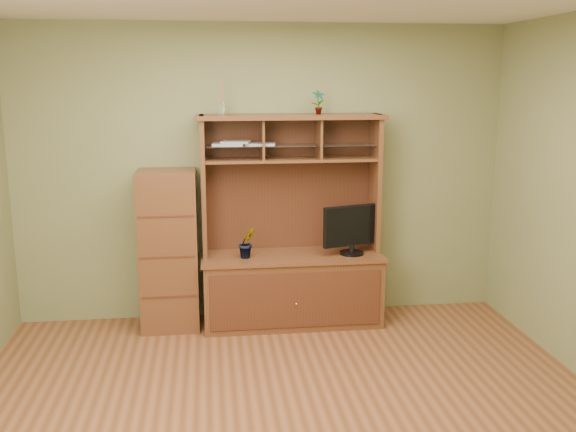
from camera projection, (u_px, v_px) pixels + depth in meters
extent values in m
cube|color=brown|center=(290.00, 419.00, 4.26)|extent=(4.50, 4.00, 0.02)
cube|color=olive|center=(262.00, 173.00, 5.93)|extent=(4.50, 0.02, 2.70)
cube|color=olive|center=(371.00, 356.00, 2.03)|extent=(4.50, 0.02, 2.70)
cube|color=#4C2A15|center=(292.00, 290.00, 5.88)|extent=(1.60, 0.55, 0.62)
cube|color=#3D2010|center=(296.00, 300.00, 5.61)|extent=(1.50, 0.01, 0.50)
sphere|color=silver|center=(296.00, 304.00, 5.60)|extent=(0.02, 0.02, 0.02)
cube|color=#4C2A15|center=(292.00, 256.00, 5.81)|extent=(1.64, 0.59, 0.03)
cube|color=#4C2A15|center=(203.00, 186.00, 5.68)|extent=(0.04, 0.35, 1.25)
cube|color=#4C2A15|center=(375.00, 183.00, 5.87)|extent=(0.04, 0.35, 1.25)
cube|color=#3D2010|center=(288.00, 182.00, 5.93)|extent=(1.52, 0.02, 1.25)
cube|color=#4C2A15|center=(291.00, 117.00, 5.65)|extent=(1.66, 0.40, 0.04)
cube|color=#4C2A15|center=(291.00, 160.00, 5.73)|extent=(1.52, 0.32, 0.02)
cube|color=#4C2A15|center=(262.00, 139.00, 5.66)|extent=(0.02, 0.31, 0.35)
cube|color=#4C2A15|center=(319.00, 138.00, 5.72)|extent=(0.02, 0.31, 0.35)
cube|color=silver|center=(291.00, 145.00, 5.69)|extent=(1.50, 0.27, 0.01)
cylinder|color=black|center=(352.00, 253.00, 5.81)|extent=(0.22, 0.22, 0.02)
cylinder|color=black|center=(352.00, 248.00, 5.80)|extent=(0.04, 0.04, 0.07)
cube|color=black|center=(352.00, 226.00, 5.76)|extent=(0.55, 0.21, 0.37)
imported|color=#336021|center=(247.00, 243.00, 5.67)|extent=(0.18, 0.16, 0.28)
imported|color=#2B6C26|center=(318.00, 102.00, 5.65)|extent=(0.13, 0.10, 0.21)
cylinder|color=silver|center=(222.00, 108.00, 5.56)|extent=(0.06, 0.06, 0.11)
cylinder|color=#9D724E|center=(221.00, 91.00, 5.52)|extent=(0.04, 0.04, 0.20)
cube|color=#9F9FA3|center=(228.00, 144.00, 5.63)|extent=(0.28, 0.22, 0.02)
cube|color=#9F9FA3|center=(236.00, 142.00, 5.63)|extent=(0.28, 0.24, 0.02)
cube|color=#9F9FA3|center=(260.00, 144.00, 5.66)|extent=(0.28, 0.23, 0.02)
cube|color=#4C2A15|center=(169.00, 250.00, 5.70)|extent=(0.51, 0.46, 1.43)
cube|color=#3D2010|center=(169.00, 297.00, 5.55)|extent=(0.47, 0.01, 0.02)
cube|color=#3D2010|center=(167.00, 257.00, 5.48)|extent=(0.47, 0.01, 0.01)
cube|color=#3D2010|center=(166.00, 217.00, 5.40)|extent=(0.47, 0.01, 0.02)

